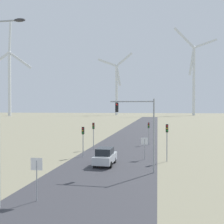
# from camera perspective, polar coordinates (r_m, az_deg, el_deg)

# --- Properties ---
(road_surface) EXTENTS (10.00, 240.00, 0.01)m
(road_surface) POSITION_cam_1_polar(r_m,az_deg,el_deg) (56.90, 4.81, -5.18)
(road_surface) COLOR #38383D
(road_surface) RESTS_ON ground
(stop_sign_near) EXTENTS (0.81, 0.07, 2.81)m
(stop_sign_near) POSITION_cam_1_polar(r_m,az_deg,el_deg) (17.93, -16.08, -12.20)
(stop_sign_near) COLOR #93999E
(stop_sign_near) RESTS_ON ground
(stop_sign_far) EXTENTS (0.81, 0.07, 2.54)m
(stop_sign_far) POSITION_cam_1_polar(r_m,az_deg,el_deg) (30.96, 7.09, -6.98)
(stop_sign_far) COLOR #93999E
(stop_sign_far) RESTS_ON ground
(traffic_light_post_near_left) EXTENTS (0.28, 0.34, 3.68)m
(traffic_light_post_near_left) POSITION_cam_1_polar(r_m,az_deg,el_deg) (32.53, -6.33, -4.97)
(traffic_light_post_near_left) COLOR #93999E
(traffic_light_post_near_left) RESTS_ON ground
(traffic_light_post_near_right) EXTENTS (0.28, 0.34, 4.19)m
(traffic_light_post_near_right) POSITION_cam_1_polar(r_m,az_deg,el_deg) (30.09, 11.88, -4.76)
(traffic_light_post_near_right) COLOR #93999E
(traffic_light_post_near_right) RESTS_ON ground
(traffic_light_post_mid_left) EXTENTS (0.28, 0.34, 3.88)m
(traffic_light_post_mid_left) POSITION_cam_1_polar(r_m,az_deg,el_deg) (38.00, -4.07, -3.89)
(traffic_light_post_mid_left) COLOR #93999E
(traffic_light_post_mid_left) RESTS_ON ground
(traffic_light_post_mid_right) EXTENTS (0.28, 0.33, 3.64)m
(traffic_light_post_mid_right) POSITION_cam_1_polar(r_m,az_deg,el_deg) (43.14, 7.98, -3.56)
(traffic_light_post_mid_right) COLOR #93999E
(traffic_light_post_mid_right) RESTS_ON ground
(traffic_light_mast_overhead) EXTENTS (4.14, 0.35, 6.87)m
(traffic_light_mast_overhead) POSITION_cam_1_polar(r_m,az_deg,el_deg) (24.52, 6.02, -1.94)
(traffic_light_mast_overhead) COLOR #93999E
(traffic_light_mast_overhead) RESTS_ON ground
(car_approaching) EXTENTS (1.92, 4.15, 1.83)m
(car_approaching) POSITION_cam_1_polar(r_m,az_deg,el_deg) (27.87, -1.53, -9.66)
(car_approaching) COLOR #B7BCC1
(car_approaching) RESTS_ON ground
(wind_turbine_far_left) EXTENTS (39.67, 6.42, 70.44)m
(wind_turbine_far_left) POSITION_cam_1_polar(r_m,az_deg,el_deg) (213.68, -21.43, 7.23)
(wind_turbine_far_left) COLOR silver
(wind_turbine_far_left) RESTS_ON ground
(wind_turbine_left) EXTENTS (29.39, 3.27, 52.96)m
(wind_turbine_left) POSITION_cam_1_polar(r_m,az_deg,el_deg) (222.74, 1.01, 5.93)
(wind_turbine_left) COLOR silver
(wind_turbine_left) RESTS_ON ground
(wind_turbine_center) EXTENTS (36.29, 16.84, 69.90)m
(wind_turbine_center) POSITION_cam_1_polar(r_m,az_deg,el_deg) (223.34, 17.39, 7.93)
(wind_turbine_center) COLOR silver
(wind_turbine_center) RESTS_ON ground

